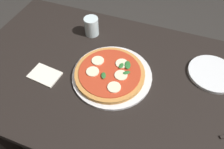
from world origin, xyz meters
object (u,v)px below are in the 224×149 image
Objects in this scene: plate_white at (213,73)px; pizza at (110,73)px; serving_tray at (112,75)px; glass_cup at (92,26)px; napkin at (45,75)px; dining_table at (106,87)px.

pizza is at bearing -158.22° from plate_white.
glass_cup is (-0.20, 0.23, 0.04)m from serving_tray.
napkin is (-0.69, -0.26, -0.00)m from plate_white.
glass_cup reaches higher than plate_white.
serving_tray is 3.70× the size of glass_cup.
dining_table is 6.04× the size of plate_white.
dining_table is 4.24× the size of pizza.
dining_table is at bearing 150.83° from pizza.
dining_table is 9.86× the size of napkin.
glass_cup is (-0.19, 0.23, 0.02)m from pizza.
napkin is 1.39× the size of glass_cup.
plate_white is (0.44, 0.15, 0.12)m from dining_table.
dining_table is 0.32m from glass_cup.
dining_table is 0.14m from pizza.
pizza reaches higher than napkin.
plate_white is at bearing 20.93° from napkin.
serving_tray is 0.44m from plate_white.
pizza is 0.29m from napkin.
serving_tray is at bearing -49.43° from glass_cup.
glass_cup is at bearing 128.73° from pizza.
glass_cup reaches higher than napkin.
serving_tray reaches higher than napkin.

